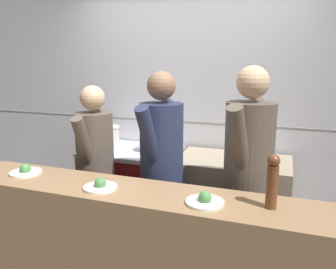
{
  "coord_description": "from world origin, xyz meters",
  "views": [
    {
      "loc": [
        0.97,
        -1.98,
        1.76
      ],
      "look_at": [
        0.02,
        0.67,
        1.15
      ],
      "focal_mm": 35.0,
      "sensor_mm": 36.0,
      "label": 1
    }
  ],
  "objects_px": {
    "sauce_pot": "(151,143)",
    "plated_dish_dessert": "(205,201)",
    "plated_dish_main": "(26,171)",
    "pepper_mill": "(272,180)",
    "chef_sous": "(162,166)",
    "chef_head_cook": "(96,166)",
    "stock_pot": "(107,137)",
    "chef_line": "(248,173)",
    "plated_dish_appetiser": "(100,186)",
    "oven_range": "(133,190)"
  },
  "relations": [
    {
      "from": "stock_pot",
      "to": "chef_head_cook",
      "type": "height_order",
      "value": "chef_head_cook"
    },
    {
      "from": "sauce_pot",
      "to": "chef_line",
      "type": "relative_size",
      "value": 0.14
    },
    {
      "from": "stock_pot",
      "to": "pepper_mill",
      "type": "xyz_separation_m",
      "value": [
        1.69,
        -1.08,
        0.1
      ]
    },
    {
      "from": "sauce_pot",
      "to": "plated_dish_main",
      "type": "xyz_separation_m",
      "value": [
        -0.54,
        -1.14,
        0.0
      ]
    },
    {
      "from": "plated_dish_main",
      "to": "chef_line",
      "type": "bearing_deg",
      "value": 18.29
    },
    {
      "from": "oven_range",
      "to": "pepper_mill",
      "type": "relative_size",
      "value": 2.95
    },
    {
      "from": "oven_range",
      "to": "plated_dish_appetiser",
      "type": "relative_size",
      "value": 4.22
    },
    {
      "from": "plated_dish_appetiser",
      "to": "chef_sous",
      "type": "distance_m",
      "value": 0.64
    },
    {
      "from": "oven_range",
      "to": "pepper_mill",
      "type": "distance_m",
      "value": 1.94
    },
    {
      "from": "plated_dish_appetiser",
      "to": "chef_sous",
      "type": "height_order",
      "value": "chef_sous"
    },
    {
      "from": "pepper_mill",
      "to": "chef_line",
      "type": "distance_m",
      "value": 0.57
    },
    {
      "from": "chef_head_cook",
      "to": "stock_pot",
      "type": "bearing_deg",
      "value": 102.08
    },
    {
      "from": "oven_range",
      "to": "sauce_pot",
      "type": "height_order",
      "value": "sauce_pot"
    },
    {
      "from": "plated_dish_main",
      "to": "pepper_mill",
      "type": "height_order",
      "value": "pepper_mill"
    },
    {
      "from": "sauce_pot",
      "to": "chef_head_cook",
      "type": "height_order",
      "value": "chef_head_cook"
    },
    {
      "from": "plated_dish_dessert",
      "to": "chef_sous",
      "type": "xyz_separation_m",
      "value": [
        -0.5,
        0.6,
        -0.02
      ]
    },
    {
      "from": "plated_dish_dessert",
      "to": "chef_head_cook",
      "type": "distance_m",
      "value": 1.27
    },
    {
      "from": "stock_pot",
      "to": "plated_dish_dessert",
      "type": "relative_size",
      "value": 1.17
    },
    {
      "from": "plated_dish_main",
      "to": "pepper_mill",
      "type": "xyz_separation_m",
      "value": [
        1.76,
        0.0,
        0.15
      ]
    },
    {
      "from": "plated_dish_main",
      "to": "chef_sous",
      "type": "relative_size",
      "value": 0.14
    },
    {
      "from": "plated_dish_main",
      "to": "plated_dish_appetiser",
      "type": "height_order",
      "value": "plated_dish_main"
    },
    {
      "from": "oven_range",
      "to": "plated_dish_appetiser",
      "type": "bearing_deg",
      "value": -73.62
    },
    {
      "from": "sauce_pot",
      "to": "plated_dish_dessert",
      "type": "height_order",
      "value": "sauce_pot"
    },
    {
      "from": "pepper_mill",
      "to": "plated_dish_appetiser",
      "type": "bearing_deg",
      "value": -176.14
    },
    {
      "from": "sauce_pot",
      "to": "plated_dish_main",
      "type": "relative_size",
      "value": 1.03
    },
    {
      "from": "pepper_mill",
      "to": "oven_range",
      "type": "bearing_deg",
      "value": 141.65
    },
    {
      "from": "plated_dish_main",
      "to": "pepper_mill",
      "type": "relative_size",
      "value": 0.73
    },
    {
      "from": "plated_dish_dessert",
      "to": "chef_sous",
      "type": "height_order",
      "value": "chef_sous"
    },
    {
      "from": "sauce_pot",
      "to": "pepper_mill",
      "type": "height_order",
      "value": "pepper_mill"
    },
    {
      "from": "plated_dish_dessert",
      "to": "plated_dish_main",
      "type": "bearing_deg",
      "value": 177.05
    },
    {
      "from": "sauce_pot",
      "to": "plated_dish_dessert",
      "type": "relative_size",
      "value": 1.04
    },
    {
      "from": "chef_line",
      "to": "plated_dish_appetiser",
      "type": "bearing_deg",
      "value": -133.85
    },
    {
      "from": "plated_dish_appetiser",
      "to": "chef_head_cook",
      "type": "xyz_separation_m",
      "value": [
        -0.41,
        0.6,
        -0.09
      ]
    },
    {
      "from": "plated_dish_dessert",
      "to": "chef_head_cook",
      "type": "bearing_deg",
      "value": 151.9
    },
    {
      "from": "oven_range",
      "to": "plated_dish_dessert",
      "type": "distance_m",
      "value": 1.69
    },
    {
      "from": "oven_range",
      "to": "sauce_pot",
      "type": "relative_size",
      "value": 3.97
    },
    {
      "from": "plated_dish_dessert",
      "to": "pepper_mill",
      "type": "xyz_separation_m",
      "value": [
        0.37,
        0.07,
        0.15
      ]
    },
    {
      "from": "pepper_mill",
      "to": "chef_sous",
      "type": "distance_m",
      "value": 1.03
    },
    {
      "from": "plated_dish_main",
      "to": "sauce_pot",
      "type": "bearing_deg",
      "value": 64.6
    },
    {
      "from": "oven_range",
      "to": "sauce_pot",
      "type": "xyz_separation_m",
      "value": [
        0.21,
        0.01,
        0.52
      ]
    },
    {
      "from": "chef_sous",
      "to": "chef_line",
      "type": "relative_size",
      "value": 0.98
    },
    {
      "from": "oven_range",
      "to": "stock_pot",
      "type": "relative_size",
      "value": 3.51
    },
    {
      "from": "stock_pot",
      "to": "plated_dish_appetiser",
      "type": "xyz_separation_m",
      "value": [
        0.61,
        -1.15,
        -0.04
      ]
    },
    {
      "from": "sauce_pot",
      "to": "plated_dish_appetiser",
      "type": "relative_size",
      "value": 1.06
    },
    {
      "from": "plated_dish_dessert",
      "to": "pepper_mill",
      "type": "relative_size",
      "value": 0.72
    },
    {
      "from": "chef_head_cook",
      "to": "chef_line",
      "type": "height_order",
      "value": "chef_line"
    },
    {
      "from": "stock_pot",
      "to": "plated_dish_dessert",
      "type": "xyz_separation_m",
      "value": [
        1.32,
        -1.15,
        -0.04
      ]
    },
    {
      "from": "oven_range",
      "to": "chef_head_cook",
      "type": "relative_size",
      "value": 0.59
    },
    {
      "from": "plated_dish_main",
      "to": "chef_head_cook",
      "type": "relative_size",
      "value": 0.15
    },
    {
      "from": "chef_head_cook",
      "to": "chef_line",
      "type": "distance_m",
      "value": 1.3
    }
  ]
}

